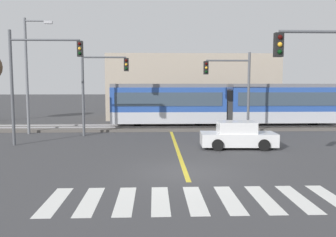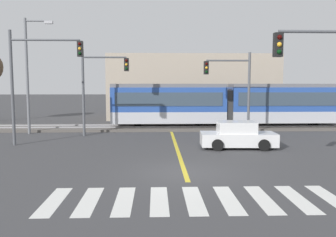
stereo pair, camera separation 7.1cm
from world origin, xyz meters
The scene contains 22 objects.
ground_plane centered at (0.00, 0.00, 0.00)m, with size 200.00×200.00×0.00m, color #3D3D3F.
track_bed centered at (0.00, 14.11, 0.09)m, with size 120.00×4.00×0.18m, color #56514C.
rail_near centered at (0.00, 13.39, 0.23)m, with size 120.00×0.08×0.10m, color #939399.
rail_far centered at (0.00, 14.83, 0.23)m, with size 120.00×0.08×0.10m, color #939399.
light_rail_tram centered at (4.59, 14.11, 2.05)m, with size 18.50×2.64×3.43m.
crosswalk_stripe_0 centered at (-4.40, -3.49, 0.00)m, with size 0.56×2.80×0.01m, color silver.
crosswalk_stripe_1 centered at (-3.30, -3.49, 0.00)m, with size 0.56×2.80×0.01m, color silver.
crosswalk_stripe_2 centered at (-2.20, -3.50, 0.00)m, with size 0.56×2.80×0.01m, color silver.
crosswalk_stripe_3 centered at (-1.10, -3.50, 0.00)m, with size 0.56×2.80×0.01m, color silver.
crosswalk_stripe_4 centered at (0.00, -3.50, 0.00)m, with size 0.56×2.80×0.01m, color silver.
crosswalk_stripe_5 centered at (1.10, -3.50, 0.00)m, with size 0.56×2.80×0.01m, color silver.
crosswalk_stripe_6 centered at (2.20, -3.51, 0.00)m, with size 0.56×2.80×0.01m, color silver.
crosswalk_stripe_7 centered at (3.30, -3.51, 0.00)m, with size 0.56×2.80×0.01m, color silver.
crosswalk_stripe_8 centered at (4.40, -3.51, 0.00)m, with size 0.56×2.80×0.01m, color silver.
lane_centre_line centered at (0.00, 5.31, 0.00)m, with size 0.20×13.61×0.01m, color gold.
sedan_crossing centered at (3.45, 5.36, 0.70)m, with size 4.28×2.08×1.52m.
traffic_light_far_right centered at (4.20, 10.13, 3.74)m, with size 3.25×0.38×5.78m.
traffic_light_far_left centered at (-5.11, 10.37, 3.88)m, with size 3.25×0.38×6.01m.
traffic_light_mid_left centered at (-8.21, 6.75, 4.40)m, with size 4.25×0.38×6.72m.
traffic_light_near_right centered at (5.68, -0.92, 4.01)m, with size 3.75×0.38×6.11m.
street_lamp_west centered at (-10.17, 11.50, 4.67)m, with size 2.02×0.28×8.23m.
building_backdrop_far centered at (2.63, 22.86, 3.26)m, with size 17.15×6.00×6.51m, color tan.
Camera 1 is at (-1.29, -14.37, 3.69)m, focal length 38.00 mm.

